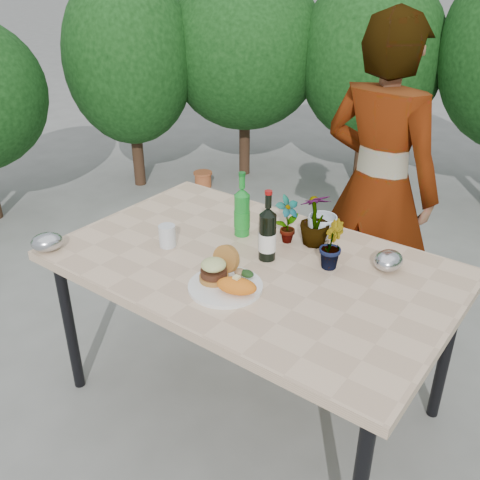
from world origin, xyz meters
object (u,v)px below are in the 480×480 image
Objects in this scene: dinner_plate at (225,286)px; wine_bottle at (267,235)px; patio_table at (252,273)px; person at (378,189)px.

wine_bottle reaches higher than dinner_plate.
wine_bottle is at bearing 55.56° from patio_table.
dinner_plate is 0.94× the size of wine_bottle.
dinner_plate reaches higher than patio_table.
wine_bottle reaches higher than patio_table.
wine_bottle is 0.18× the size of person.
dinner_plate is 1.06m from person.
patio_table is 0.18m from wine_bottle.
patio_table is at bearing 100.00° from dinner_plate.
person reaches higher than dinner_plate.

